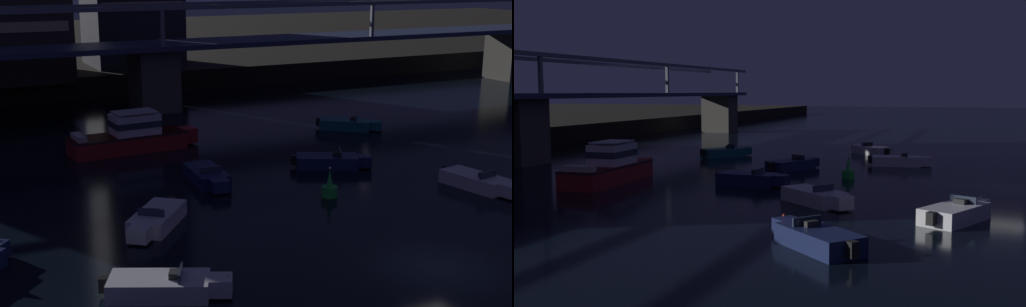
# 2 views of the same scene
# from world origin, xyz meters

# --- Properties ---
(ground_plane) EXTENTS (400.00, 400.00, 0.00)m
(ground_plane) POSITION_xyz_m (0.00, 0.00, 0.00)
(ground_plane) COLOR black
(river_bridge) EXTENTS (91.55, 6.40, 9.38)m
(river_bridge) POSITION_xyz_m (0.00, 38.90, 4.49)
(river_bridge) COLOR #4C4944
(river_bridge) RESTS_ON ground
(cabin_cruiser_near_left) EXTENTS (9.25, 3.16, 2.79)m
(cabin_cruiser_near_left) POSITION_xyz_m (-6.10, 25.37, 1.05)
(cabin_cruiser_near_left) COLOR maroon
(cabin_cruiser_near_left) RESTS_ON ground
(speedboat_near_center) EXTENTS (4.92, 3.45, 1.16)m
(speedboat_near_center) POSITION_xyz_m (4.11, 15.51, 0.41)
(speedboat_near_center) COLOR #19234C
(speedboat_near_center) RESTS_ON ground
(speedboat_near_right) EXTENTS (2.06, 5.22, 1.16)m
(speedboat_near_right) POSITION_xyz_m (-4.26, 15.84, 0.41)
(speedboat_near_right) COLOR #19234C
(speedboat_near_right) RESTS_ON ground
(speedboat_mid_left) EXTENTS (4.25, 4.51, 1.16)m
(speedboat_mid_left) POSITION_xyz_m (17.82, 11.63, 0.41)
(speedboat_mid_left) COLOR silver
(speedboat_mid_left) RESTS_ON ground
(speedboat_mid_center) EXTENTS (4.59, 4.14, 1.16)m
(speedboat_mid_center) POSITION_xyz_m (11.28, 24.38, 0.41)
(speedboat_mid_center) COLOR #196066
(speedboat_mid_center) RESTS_ON ground
(speedboat_mid_right) EXTENTS (4.98, 3.32, 1.16)m
(speedboat_mid_right) POSITION_xyz_m (-11.47, 2.55, 0.41)
(speedboat_mid_right) COLOR silver
(speedboat_mid_right) RESTS_ON ground
(speedboat_far_left) EXTENTS (2.38, 5.23, 1.16)m
(speedboat_far_left) POSITION_xyz_m (9.48, 7.91, 0.41)
(speedboat_far_left) COLOR silver
(speedboat_far_left) RESTS_ON ground
(speedboat_far_center) EXTENTS (4.21, 4.55, 1.16)m
(speedboat_far_center) POSITION_xyz_m (-18.43, 7.63, 0.41)
(speedboat_far_center) COLOR #19234C
(speedboat_far_center) RESTS_ON ground
(speedboat_far_right) EXTENTS (4.09, 4.63, 1.16)m
(speedboat_far_right) POSITION_xyz_m (-9.38, 10.01, 0.41)
(speedboat_far_right) COLOR silver
(speedboat_far_right) RESTS_ON ground
(channel_buoy) EXTENTS (0.90, 0.90, 1.76)m
(channel_buoy) POSITION_xyz_m (0.88, 10.37, 0.48)
(channel_buoy) COLOR green
(channel_buoy) RESTS_ON ground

